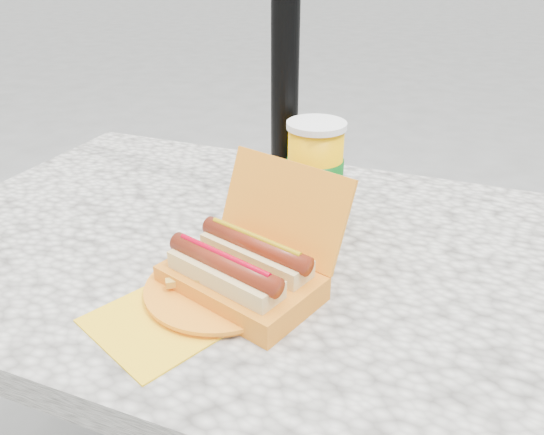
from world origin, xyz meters
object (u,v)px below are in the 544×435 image
at_px(fries_plate, 214,288).
at_px(soda_cup, 315,175).
at_px(hotdog_box, 244,269).
at_px(umbrella_pole, 286,15).

bearing_deg(fries_plate, soda_cup, 76.26).
bearing_deg(hotdog_box, soda_cup, 101.12).
distance_m(umbrella_pole, soda_cup, 0.27).
bearing_deg(fries_plate, hotdog_box, 32.68).
height_order(hotdog_box, soda_cup, soda_cup).
distance_m(umbrella_pole, fries_plate, 0.47).
xyz_separation_m(umbrella_pole, hotdog_box, (0.05, -0.30, -0.31)).
xyz_separation_m(fries_plate, soda_cup, (0.07, 0.27, 0.08)).
distance_m(fries_plate, soda_cup, 0.29).
height_order(hotdog_box, fries_plate, hotdog_box).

